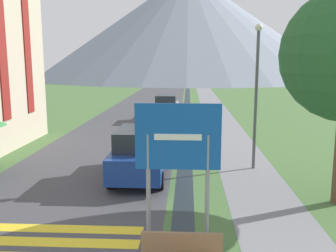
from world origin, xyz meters
name	(u,v)px	position (x,y,z in m)	size (l,w,h in m)	color
ground_plane	(168,125)	(0.00, 20.00, 0.00)	(160.00, 160.00, 0.00)	#476B38
road	(147,107)	(-2.50, 30.00, 0.00)	(6.40, 60.00, 0.01)	#424247
footpath	(213,107)	(3.60, 30.00, 0.00)	(2.20, 60.00, 0.01)	slate
drainage_channel	(187,107)	(1.20, 30.00, 0.00)	(0.60, 60.00, 0.00)	black
crosswalk_marking	(16,249)	(-2.50, 3.39, 0.01)	(5.44, 2.54, 0.01)	yellow
mountain_distant	(188,26)	(1.01, 90.22, 12.59)	(73.02, 73.02, 25.17)	gray
road_sign	(178,151)	(1.08, 3.96, 2.17)	(1.92, 0.11, 3.23)	gray
parked_car_near	(140,153)	(-0.40, 8.73, 0.91)	(1.87, 4.10, 1.82)	navy
parked_car_far	(166,107)	(-0.24, 22.05, 0.91)	(1.72, 4.20, 1.82)	#B2B2B7
streetlamp	(257,85)	(3.88, 10.16, 3.24)	(0.28, 0.28, 5.50)	#515156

